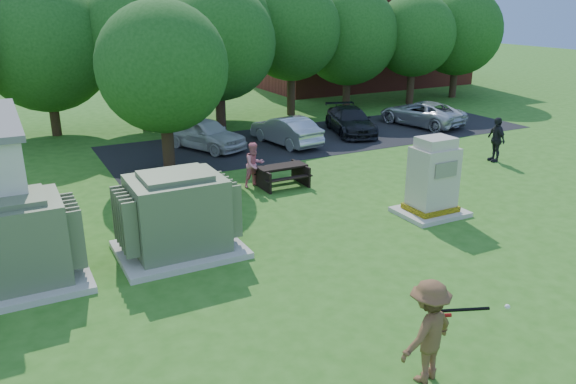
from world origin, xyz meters
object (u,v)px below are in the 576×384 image
transformer_left (12,245)px  car_silver_a (286,130)px  car_dark (350,121)px  car_silver_b (421,113)px  transformer_right (178,216)px  person_walking_right (496,139)px  generator_cabinet (433,181)px  car_white (205,133)px  batter (428,332)px  person_at_picnic (254,165)px  picnic_table (282,173)px

transformer_left → car_silver_a: transformer_left is taller
car_dark → car_silver_b: 4.13m
transformer_right → car_silver_a: bearing=49.0°
transformer_left → person_walking_right: (17.15, 2.43, -0.10)m
car_silver_b → transformer_left: bearing=12.9°
generator_cabinet → car_silver_b: (7.93, 9.78, -0.40)m
generator_cabinet → person_walking_right: 6.94m
car_silver_a → car_silver_b: bearing=173.7°
car_white → car_dark: 7.07m
car_silver_a → car_dark: size_ratio=0.92×
transformer_right → batter: bearing=-72.5°
person_at_picnic → car_white: 5.64m
transformer_right → person_at_picnic: size_ratio=1.97×
car_dark → car_white: bearing=-166.8°
batter → person_walking_right: bearing=-155.2°
batter → car_silver_b: bearing=-144.2°
car_silver_a → car_silver_b: size_ratio=0.86×
generator_cabinet → car_silver_b: size_ratio=0.53×
person_walking_right → car_silver_a: (-5.99, 6.17, -0.25)m
picnic_table → car_white: size_ratio=0.43×
transformer_left → transformer_right: 3.70m
generator_cabinet → person_at_picnic: generator_cabinet is taller
car_white → person_walking_right: bearing=-62.0°
transformer_left → picnic_table: size_ratio=1.79×
car_white → car_silver_a: bearing=-40.2°
transformer_right → car_dark: (11.15, 9.08, -0.37)m
person_at_picnic → car_silver_b: size_ratio=0.35×
person_at_picnic → car_silver_a: (3.63, 4.71, -0.14)m
generator_cabinet → car_silver_a: (0.11, 9.46, -0.39)m
car_white → car_silver_b: (11.19, -0.61, -0.05)m
generator_cabinet → batter: 7.85m
person_walking_right → car_white: (-9.36, 7.09, -0.21)m
picnic_table → batter: (-2.57, -10.22, 0.45)m
transformer_left → car_silver_b: bearing=25.2°
transformer_right → car_white: size_ratio=0.78×
person_walking_right → car_dark: (-2.30, 6.65, -0.27)m
person_at_picnic → car_silver_a: bearing=42.7°
generator_cabinet → person_walking_right: bearing=28.4°
car_dark → car_silver_b: size_ratio=0.94×
transformer_right → generator_cabinet: 7.40m
person_at_picnic → car_dark: bearing=25.8°
transformer_left → generator_cabinet: 11.08m
transformer_right → car_dark: 14.39m
picnic_table → person_walking_right: person_walking_right is taller
picnic_table → car_dark: car_dark is taller
transformer_left → car_silver_b: 20.97m
generator_cabinet → car_white: size_ratio=0.60×
picnic_table → person_walking_right: bearing=-7.1°
car_silver_a → generator_cabinet: bearing=80.7°
picnic_table → person_walking_right: size_ratio=0.97×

